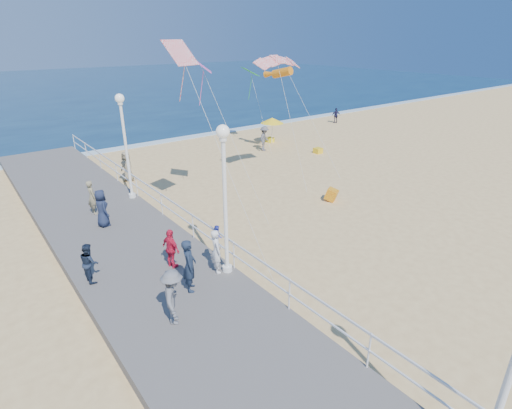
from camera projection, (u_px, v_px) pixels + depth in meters
ground at (328, 238)px, 17.64m from camera, size 160.00×160.00×0.00m
ocean at (33, 90)px, 65.05m from camera, size 160.00×90.00×0.05m
surf_line at (142, 145)px, 32.58m from camera, size 160.00×1.20×0.04m
boardwalk at (174, 297)px, 13.35m from camera, size 5.00×44.00×0.40m
railing at (234, 248)px, 14.31m from camera, size 0.05×42.00×0.55m
lamp_post_mid at (225, 186)px, 13.20m from camera, size 0.44×0.44×5.32m
lamp_post_far at (125, 136)px, 19.77m from camera, size 0.44×0.44×5.32m
woman_holding_toddler at (216, 251)px, 14.14m from camera, size 0.55×0.69×1.65m
toddler_held at (217, 237)px, 14.15m from camera, size 0.44×0.50×0.88m
spectator_0 at (189, 265)px, 13.06m from camera, size 0.71×0.80×1.86m
spectator_2 at (173, 297)px, 11.57m from camera, size 1.10×1.30×1.75m
spectator_3 at (171, 249)px, 14.43m from camera, size 0.54×0.95×1.52m
spectator_4 at (102, 208)px, 17.58m from camera, size 0.61×0.87×1.70m
spectator_6 at (92, 197)px, 18.85m from camera, size 0.42×0.62×1.65m
spectator_7 at (89, 262)px, 13.65m from camera, size 0.54×0.69×1.42m
beach_walker_a at (264, 139)px, 30.67m from camera, size 1.42×1.27×1.90m
beach_walker_b at (336, 116)px, 40.52m from camera, size 0.95×0.75×1.51m
beach_walker_c at (127, 166)px, 24.24m from camera, size 0.83×1.04×1.85m
box_kite at (331, 196)px, 21.50m from camera, size 0.82×0.88×0.74m
beach_umbrella at (272, 120)px, 32.32m from camera, size 1.90×1.90×2.14m
beach_chair_left at (270, 140)px, 33.44m from camera, size 0.55×0.55×0.40m
beach_chair_right at (318, 151)px, 30.29m from camera, size 0.55×0.55×0.40m
kite_parafoil at (278, 59)px, 21.33m from camera, size 2.79×0.94×0.65m
kite_windsock at (282, 73)px, 26.88m from camera, size 0.99×2.56×1.05m
kite_diamond_pink at (200, 64)px, 18.17m from camera, size 1.44×1.53×0.73m
kite_diamond_green at (250, 72)px, 30.52m from camera, size 1.63×1.70×0.64m
kite_diamond_redwhite at (180, 53)px, 15.45m from camera, size 1.45×1.22×0.94m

